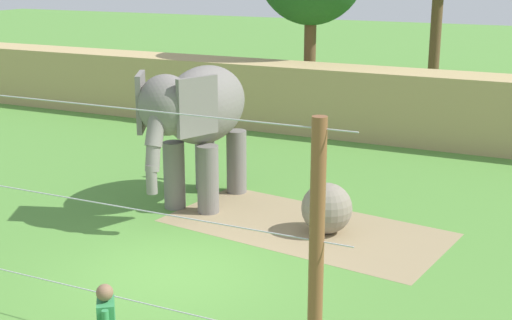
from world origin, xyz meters
TOP-DOWN VIEW (x-y plane):
  - ground_plane at (0.00, 0.00)m, footprint 120.00×120.00m
  - dirt_patch at (1.35, 3.23)m, footprint 6.45×3.82m
  - embankment_wall at (0.00, 12.01)m, footprint 36.00×1.80m
  - elephant at (-1.53, 3.63)m, footprint 1.91×4.53m
  - enrichment_ball at (1.86, 3.16)m, footprint 1.10×1.10m
  - cable_fence at (0.00, -2.44)m, footprint 8.45×0.20m

SIDE VIEW (x-z plane):
  - ground_plane at x=0.00m, z-range 0.00..0.00m
  - dirt_patch at x=1.35m, z-range 0.00..0.01m
  - enrichment_ball at x=1.86m, z-range 0.00..1.10m
  - embankment_wall at x=0.00m, z-range 0.00..2.27m
  - cable_fence at x=0.00m, z-range 0.01..3.80m
  - elephant at x=-1.53m, z-range 0.54..3.90m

